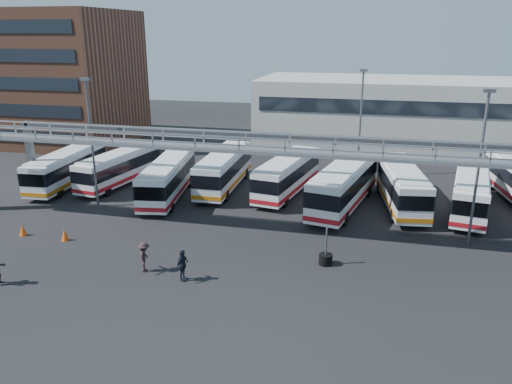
% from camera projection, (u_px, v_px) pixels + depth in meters
% --- Properties ---
extents(ground, '(140.00, 140.00, 0.00)m').
position_uv_depth(ground, '(270.00, 271.00, 29.50)').
color(ground, black).
rests_on(ground, ground).
extents(gantry, '(51.40, 5.15, 7.10)m').
position_uv_depth(gantry, '(289.00, 157.00, 33.24)').
color(gantry, gray).
rests_on(gantry, ground).
extents(apartment_building, '(18.00, 15.00, 16.00)m').
position_uv_depth(apartment_building, '(56.00, 77.00, 62.40)').
color(apartment_building, brown).
rests_on(apartment_building, ground).
extents(warehouse, '(42.00, 14.00, 8.00)m').
position_uv_depth(warehouse, '(432.00, 113.00, 60.72)').
color(warehouse, '#9E9E99').
rests_on(warehouse, ground).
extents(light_pole_left, '(0.70, 0.35, 10.21)m').
position_uv_depth(light_pole_left, '(91.00, 137.00, 38.72)').
color(light_pole_left, '#4C4F54').
rests_on(light_pole_left, ground).
extents(light_pole_mid, '(0.70, 0.35, 10.21)m').
position_uv_depth(light_pole_mid, '(480.00, 161.00, 31.52)').
color(light_pole_mid, '#4C4F54').
rests_on(light_pole_mid, ground).
extents(light_pole_back, '(0.70, 0.35, 10.21)m').
position_uv_depth(light_pole_back, '(361.00, 118.00, 47.19)').
color(light_pole_back, '#4C4F54').
rests_on(light_pole_back, ground).
extents(bus_0, '(3.04, 10.63, 3.19)m').
position_uv_depth(bus_0, '(67.00, 167.00, 45.20)').
color(bus_0, silver).
rests_on(bus_0, ground).
extents(bus_1, '(3.75, 10.30, 3.06)m').
position_uv_depth(bus_1, '(119.00, 167.00, 45.58)').
color(bus_1, silver).
rests_on(bus_1, ground).
extents(bus_2, '(4.03, 10.88, 3.23)m').
position_uv_depth(bus_2, '(168.00, 178.00, 41.91)').
color(bus_2, silver).
rests_on(bus_2, ground).
extents(bus_3, '(2.82, 11.02, 3.33)m').
position_uv_depth(bus_3, '(224.00, 169.00, 44.49)').
color(bus_3, silver).
rests_on(bus_3, ground).
extents(bus_4, '(4.24, 10.91, 3.23)m').
position_uv_depth(bus_4, '(287.00, 174.00, 43.08)').
color(bus_4, silver).
rests_on(bus_4, ground).
extents(bus_5, '(4.93, 11.91, 3.53)m').
position_uv_depth(bus_5, '(344.00, 184.00, 39.54)').
color(bus_5, silver).
rests_on(bus_5, ground).
extents(bus_6, '(4.18, 11.23, 3.33)m').
position_uv_depth(bus_6, '(401.00, 185.00, 39.84)').
color(bus_6, silver).
rests_on(bus_6, ground).
extents(bus_7, '(4.17, 10.80, 3.20)m').
position_uv_depth(bus_7, '(471.00, 191.00, 38.43)').
color(bus_7, silver).
rests_on(bus_7, ground).
extents(pedestrian_c, '(0.97, 1.32, 1.84)m').
position_uv_depth(pedestrian_c, '(144.00, 257.00, 29.22)').
color(pedestrian_c, '#312022').
rests_on(pedestrian_c, ground).
extents(pedestrian_d, '(0.64, 1.16, 1.87)m').
position_uv_depth(pedestrian_d, '(182.00, 265.00, 28.15)').
color(pedestrian_d, black).
rests_on(pedestrian_d, ground).
extents(cone_left, '(0.51, 0.51, 0.80)m').
position_uv_depth(cone_left, '(23.00, 230.00, 34.54)').
color(cone_left, '#EE530D').
rests_on(cone_left, ground).
extents(cone_right, '(0.66, 0.66, 0.80)m').
position_uv_depth(cone_right, '(65.00, 235.00, 33.72)').
color(cone_right, '#EE530D').
rests_on(cone_right, ground).
extents(tire_stack, '(0.83, 0.83, 2.38)m').
position_uv_depth(tire_stack, '(326.00, 258.00, 30.26)').
color(tire_stack, black).
rests_on(tire_stack, ground).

